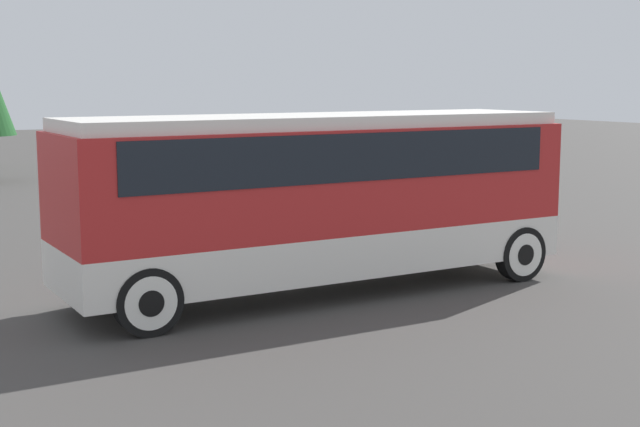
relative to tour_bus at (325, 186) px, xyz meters
The scene contains 4 objects.
ground_plane 1.95m from the tour_bus, behind, with size 120.00×120.00×0.00m, color #423F3D.
tour_bus is the anchor object (origin of this frame).
parked_car_near 6.81m from the tour_bus, 46.46° to the left, with size 4.45×1.93×1.27m.
parked_car_mid 8.96m from the tour_bus, 75.38° to the left, with size 4.65×1.91×1.37m.
Camera 1 is at (-8.06, -13.78, 3.83)m, focal length 50.00 mm.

